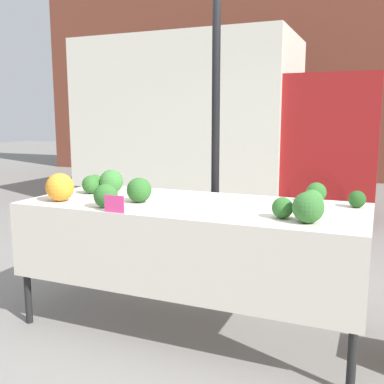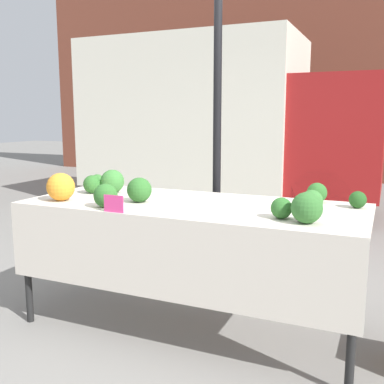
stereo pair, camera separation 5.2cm
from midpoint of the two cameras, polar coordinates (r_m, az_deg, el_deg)
ground_plane at (r=3.47m, az=0.45°, el=-16.45°), size 40.00×40.00×0.00m
building_facade at (r=11.66m, az=18.25°, el=18.15°), size 16.00×0.60×6.73m
tent_pole at (r=3.89m, az=3.57°, el=5.88°), size 0.07×0.07×2.54m
parked_truck at (r=7.57m, az=3.73°, el=9.16°), size 4.76×1.96×2.77m
market_table at (r=3.13m, az=-0.08°, el=-3.44°), size 2.39×1.00×0.92m
orange_cauliflower at (r=3.38m, az=-15.91°, el=0.63°), size 0.20×0.20×0.20m
romanesco_head at (r=3.87m, az=-9.79°, el=1.43°), size 0.17×0.17×0.14m
broccoli_head_0 at (r=3.22m, az=-6.25°, el=0.27°), size 0.18×0.18×0.18m
broccoli_head_1 at (r=2.64m, az=14.92°, el=-1.96°), size 0.18×0.18×0.18m
broccoli_head_2 at (r=3.20m, az=20.74°, el=-0.92°), size 0.11×0.11×0.11m
broccoli_head_3 at (r=3.64m, az=-9.67°, el=1.34°), size 0.19×0.19×0.19m
broccoli_head_4 at (r=3.66m, az=-12.14°, el=0.97°), size 0.15×0.15×0.15m
broccoli_head_5 at (r=2.97m, az=15.44°, el=-1.12°), size 0.14×0.14×0.14m
broccoli_head_6 at (r=3.96m, az=-11.56°, el=1.41°), size 0.11×0.11×0.11m
broccoli_head_7 at (r=2.74m, az=11.82°, el=-2.01°), size 0.13×0.13×0.13m
broccoli_head_8 at (r=3.31m, az=16.02°, el=-0.09°), size 0.14×0.14×0.14m
broccoli_head_9 at (r=3.06m, az=-10.45°, el=-0.45°), size 0.16×0.16×0.16m
price_sign at (r=2.90m, az=-9.42°, el=-1.49°), size 0.14×0.01×0.11m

